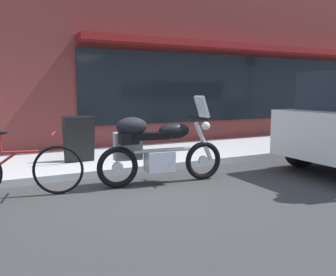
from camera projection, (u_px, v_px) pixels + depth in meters
name	position (u px, v px, depth m)	size (l,w,h in m)	color
ground_plane	(141.00, 190.00, 5.34)	(80.00, 80.00, 0.00)	#363636
touring_motorcycle	(154.00, 146.00, 5.64)	(2.10, 0.79, 1.40)	black
parked_bicycle	(17.00, 170.00, 4.97)	(1.76, 0.60, 0.95)	black
sandwich_board_sign	(79.00, 139.00, 6.81)	(0.55, 0.40, 0.87)	black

